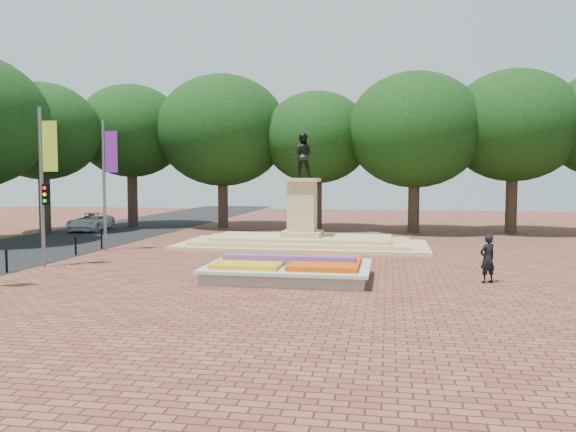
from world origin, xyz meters
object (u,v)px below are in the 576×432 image
Objects in this scene: flower_bed at (289,269)px; pedestrian at (488,259)px; van at (91,222)px; monument at (302,231)px.

pedestrian is at bearing 3.68° from flower_bed.
flower_bed is at bearing -50.43° from van.
van is 30.06m from pedestrian.
monument is 18.11m from van.
pedestrian is at bearing -40.00° from van.
van is at bearing 136.96° from flower_bed.
pedestrian is (25.32, -16.20, 0.26)m from van.
monument is 7.65× the size of pedestrian.
flower_bed is 0.45× the size of monument.
flower_bed is 3.44× the size of pedestrian.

